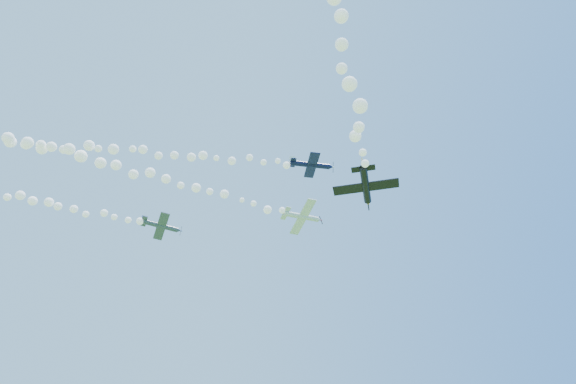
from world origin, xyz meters
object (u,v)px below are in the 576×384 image
object	(u,v)px
plane_white	(302,217)
plane_black	(366,186)
plane_grey	(161,226)
plane_navy	(312,165)

from	to	relation	value
plane_white	plane_black	distance (m)	33.29
plane_grey	plane_white	bearing A→B (deg)	-19.23
plane_white	plane_black	size ratio (longest dim) A/B	1.20
plane_white	plane_navy	world-z (taller)	plane_navy
plane_navy	plane_grey	xyz separation A→B (m)	(-20.47, 18.48, -2.96)
plane_grey	plane_black	bearing A→B (deg)	-64.78
plane_navy	plane_grey	world-z (taller)	plane_navy
plane_grey	plane_black	world-z (taller)	plane_grey
plane_navy	plane_black	bearing A→B (deg)	-80.29
plane_navy	plane_black	size ratio (longest dim) A/B	1.10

